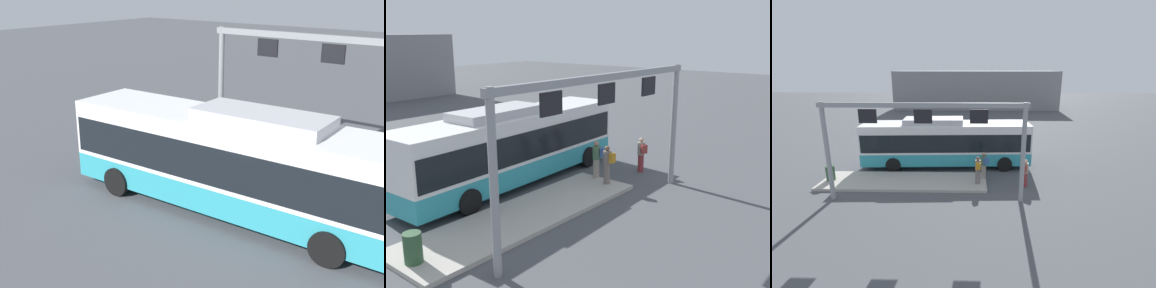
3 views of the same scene
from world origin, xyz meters
The scene contains 8 objects.
ground_plane centered at (0.00, 0.00, 0.00)m, with size 120.00×120.00×0.00m, color #4C4F54.
platform_curb centered at (-2.35, -3.14, 0.08)m, with size 10.00×2.80×0.16m, color #B2ADA3.
bus_main centered at (-0.01, 0.00, 1.81)m, with size 11.63×3.10×3.46m.
person_boarding centered at (4.90, -3.54, 0.89)m, with size 0.53×0.61×1.67m.
person_waiting_near centered at (2.13, -3.55, 1.05)m, with size 0.35×0.53×1.67m.
person_waiting_mid centered at (2.52, -2.69, 1.05)m, with size 0.52×0.60×1.67m.
platform_sign_gantry centered at (-0.65, -5.41, 3.81)m, with size 10.39×0.24×5.20m.
trash_bin centered at (-6.84, -3.22, 0.61)m, with size 0.52×0.52×0.90m, color #2D5133.
Camera 2 is at (-12.76, -14.02, 6.51)m, focal length 41.61 mm.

